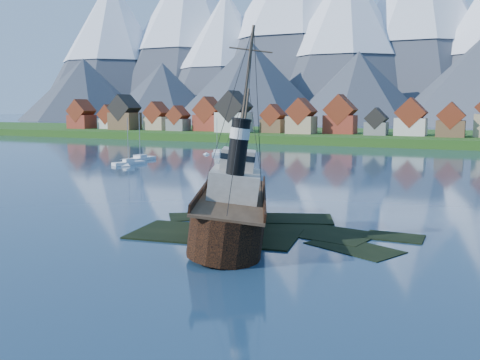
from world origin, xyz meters
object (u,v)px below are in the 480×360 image
at_px(sailboat_b, 129,164).
at_px(sailboat_c, 217,153).
at_px(tugboat_wreck, 235,206).
at_px(sailboat_a, 140,160).

distance_m(sailboat_b, sailboat_c, 34.73).
xyz_separation_m(tugboat_wreck, sailboat_a, (-55.10, 60.13, -2.65)).
height_order(tugboat_wreck, sailboat_c, tugboat_wreck).
xyz_separation_m(tugboat_wreck, sailboat_b, (-52.04, 51.04, -2.65)).
distance_m(tugboat_wreck, sailboat_c, 96.78).
height_order(sailboat_a, sailboat_b, sailboat_a).
bearing_deg(sailboat_c, tugboat_wreck, -83.29).
bearing_deg(sailboat_c, sailboat_b, -121.90).
bearing_deg(sailboat_b, sailboat_a, 131.11).
bearing_deg(sailboat_c, sailboat_a, -131.89).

